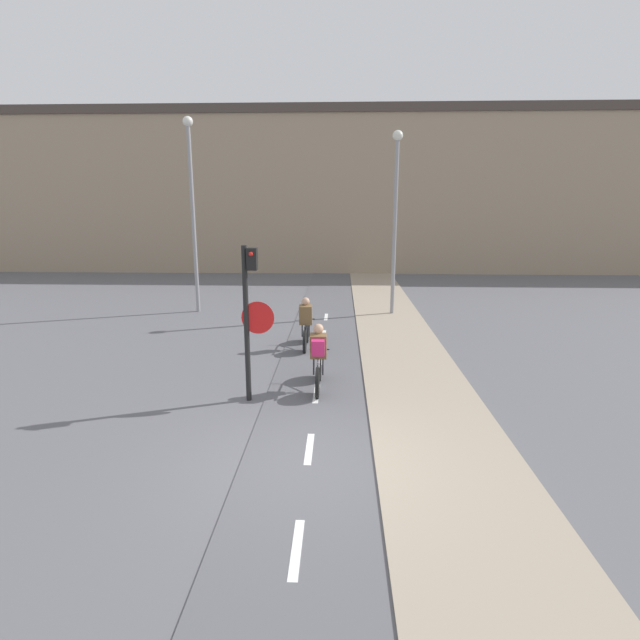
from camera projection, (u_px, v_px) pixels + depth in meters
ground_plane at (307, 465)px, 7.92m from camera, size 120.00×120.00×0.00m
bike_lane at (307, 464)px, 7.92m from camera, size 2.14×60.00×0.02m
sidewalk_strip at (452, 466)px, 7.83m from camera, size 2.40×60.00×0.05m
building_row_background at (333, 192)px, 30.74m from camera, size 60.00×5.20×9.43m
traffic_light_pole at (250, 307)px, 10.08m from camera, size 0.67×0.25×3.25m
street_lamp_far at (192, 197)px, 18.20m from camera, size 0.36×0.36×7.05m
street_lamp_sidewalk at (395, 205)px, 17.75m from camera, size 0.36×0.36×6.52m
cyclist_near at (318, 359)px, 10.97m from camera, size 0.46×1.75×1.50m
cyclist_far at (306, 325)px, 14.18m from camera, size 0.46×1.70×1.48m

